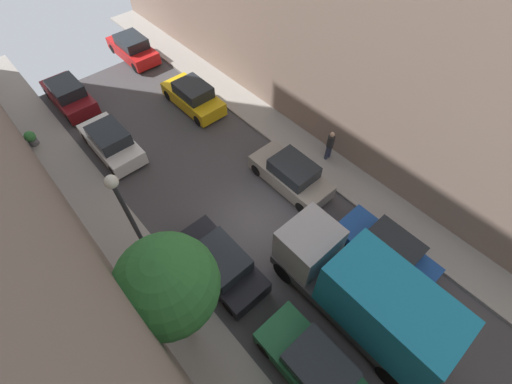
% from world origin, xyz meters
% --- Properties ---
extents(ground, '(32.00, 32.00, 0.00)m').
position_xyz_m(ground, '(0.00, 0.00, 0.00)').
color(ground, '#423F42').
extents(sidewalk_left, '(2.00, 44.00, 0.15)m').
position_xyz_m(sidewalk_left, '(-5.00, 0.00, 0.07)').
color(sidewalk_left, gray).
rests_on(sidewalk_left, ground).
extents(sidewalk_right, '(2.00, 44.00, 0.15)m').
position_xyz_m(sidewalk_right, '(5.00, 0.00, 0.07)').
color(sidewalk_right, gray).
rests_on(sidewalk_right, ground).
extents(parked_car_left_2, '(1.78, 4.20, 1.57)m').
position_xyz_m(parked_car_left_2, '(-2.70, -5.79, 0.72)').
color(parked_car_left_2, '#1E6638').
rests_on(parked_car_left_2, ground).
extents(parked_car_left_3, '(1.78, 4.20, 1.57)m').
position_xyz_m(parked_car_left_3, '(-2.70, -0.72, 0.72)').
color(parked_car_left_3, black).
rests_on(parked_car_left_3, ground).
extents(parked_car_left_4, '(1.78, 4.20, 1.57)m').
position_xyz_m(parked_car_left_4, '(-2.70, 8.48, 0.72)').
color(parked_car_left_4, white).
rests_on(parked_car_left_4, ground).
extents(parked_car_left_5, '(1.78, 4.20, 1.57)m').
position_xyz_m(parked_car_left_5, '(-2.70, 13.77, 0.72)').
color(parked_car_left_5, maroon).
rests_on(parked_car_left_5, ground).
extents(parked_car_right_1, '(1.78, 4.20, 1.57)m').
position_xyz_m(parked_car_right_1, '(2.70, -4.80, 0.72)').
color(parked_car_right_1, '#194799').
rests_on(parked_car_right_1, ground).
extents(parked_car_right_2, '(1.78, 4.20, 1.57)m').
position_xyz_m(parked_car_right_2, '(2.70, 0.66, 0.72)').
color(parked_car_right_2, gray).
rests_on(parked_car_right_2, ground).
extents(parked_car_right_3, '(1.78, 4.20, 1.57)m').
position_xyz_m(parked_car_right_3, '(2.70, 8.74, 0.72)').
color(parked_car_right_3, gold).
rests_on(parked_car_right_3, ground).
extents(parked_car_right_4, '(1.78, 4.20, 1.57)m').
position_xyz_m(parked_car_right_4, '(2.70, 15.82, 0.72)').
color(parked_car_right_4, red).
rests_on(parked_car_right_4, ground).
extents(delivery_truck, '(2.26, 6.60, 3.38)m').
position_xyz_m(delivery_truck, '(0.00, -5.40, 1.79)').
color(delivery_truck, '#4C4C51').
rests_on(delivery_truck, ground).
extents(pedestrian, '(0.40, 0.36, 1.72)m').
position_xyz_m(pedestrian, '(5.33, 0.56, 1.07)').
color(pedestrian, '#2D334C').
rests_on(pedestrian, sidewalk_right).
extents(street_tree_0, '(2.92, 2.92, 5.70)m').
position_xyz_m(street_tree_0, '(-5.06, -1.87, 4.35)').
color(street_tree_0, brown).
rests_on(street_tree_0, sidewalk_left).
extents(potted_plant_0, '(0.65, 0.65, 0.99)m').
position_xyz_m(potted_plant_0, '(-5.55, -0.07, 0.69)').
color(potted_plant_0, slate).
rests_on(potted_plant_0, sidewalk_left).
extents(potted_plant_1, '(0.56, 0.56, 0.84)m').
position_xyz_m(potted_plant_1, '(-5.71, 11.74, 0.60)').
color(potted_plant_1, slate).
rests_on(potted_plant_1, sidewalk_left).
extents(lamp_post, '(0.44, 0.44, 5.37)m').
position_xyz_m(lamp_post, '(-4.60, 1.56, 3.70)').
color(lamp_post, '#333338').
rests_on(lamp_post, sidewalk_left).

